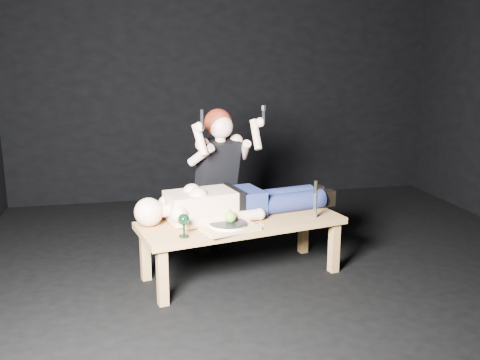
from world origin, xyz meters
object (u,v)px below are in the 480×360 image
Objects in this scene: goblet at (184,225)px; carving_knife at (315,199)px; table at (241,248)px; serving_tray at (228,227)px; lying_man at (240,198)px; kneeling_woman at (213,179)px.

carving_knife is (1.03, 0.23, 0.06)m from goblet.
table is 0.68m from carving_knife.
serving_tray is 0.73m from carving_knife.
serving_tray is (-0.16, -0.33, -0.12)m from lying_man.
kneeling_woman is at bearing 88.82° from serving_tray.
lying_man is 1.22× the size of kneeling_woman.
goblet is at bearing -160.03° from table.
kneeling_woman is at bearing 68.17° from goblet.
carving_knife is at bearing -32.51° from lying_man.
serving_tray is (-0.14, -0.19, 0.24)m from table.
kneeling_woman reaches higher than serving_tray.
carving_knife reaches higher than lying_man.
table is at bearing 32.24° from goblet.
goblet is at bearing -132.47° from kneeling_woman.
serving_tray is at bearing -111.81° from kneeling_woman.
lying_man is 5.39× the size of carving_knife.
table is at bearing -98.27° from kneeling_woman.
table is 0.98× the size of lying_man.
goblet reaches higher than serving_tray.
carving_knife is at bearing -62.68° from kneeling_woman.
serving_tray is at bearing 178.02° from carving_knife.
lying_man is 0.58m from carving_knife.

